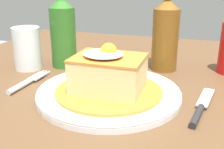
# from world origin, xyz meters

# --- Properties ---
(dining_table) EXTENTS (1.12, 1.00, 0.76)m
(dining_table) POSITION_xyz_m (0.00, 0.00, 0.65)
(dining_table) COLOR brown
(dining_table) RESTS_ON ground_plane
(main_plate) EXTENTS (0.28, 0.28, 0.02)m
(main_plate) POSITION_xyz_m (-0.06, -0.08, 0.77)
(main_plate) COLOR white
(main_plate) RESTS_ON dining_table
(sandwich_meal) EXTENTS (0.21, 0.21, 0.10)m
(sandwich_meal) POSITION_xyz_m (-0.06, -0.08, 0.80)
(sandwich_meal) COLOR orange
(sandwich_meal) RESTS_ON main_plate
(fork) EXTENTS (0.02, 0.14, 0.01)m
(fork) POSITION_xyz_m (-0.25, -0.08, 0.76)
(fork) COLOR silver
(fork) RESTS_ON dining_table
(knife) EXTENTS (0.04, 0.17, 0.01)m
(knife) POSITION_xyz_m (0.11, -0.10, 0.76)
(knife) COLOR #262628
(knife) RESTS_ON dining_table
(beer_bottle_amber) EXTENTS (0.06, 0.06, 0.27)m
(beer_bottle_amber) POSITION_xyz_m (0.02, 0.12, 0.86)
(beer_bottle_amber) COLOR brown
(beer_bottle_amber) RESTS_ON dining_table
(beer_bottle_green) EXTENTS (0.06, 0.06, 0.27)m
(beer_bottle_green) POSITION_xyz_m (-0.23, 0.07, 0.86)
(beer_bottle_green) COLOR #2D6B23
(beer_bottle_green) RESTS_ON dining_table
(drinking_glass) EXTENTS (0.07, 0.07, 0.10)m
(drinking_glass) POSITION_xyz_m (-0.31, 0.02, 0.80)
(drinking_glass) COLOR #3F2314
(drinking_glass) RESTS_ON dining_table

